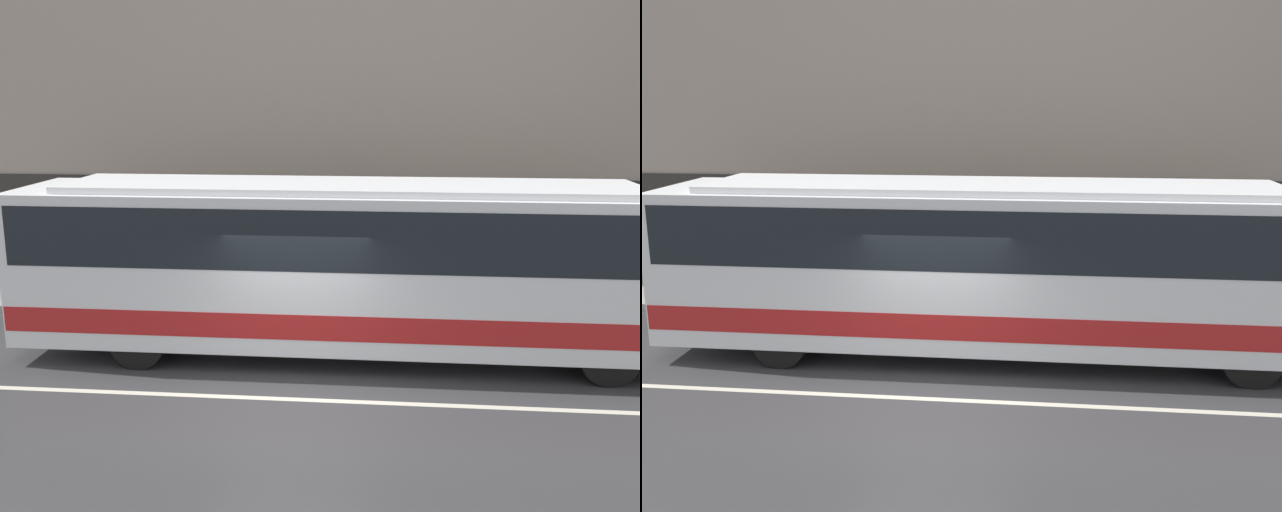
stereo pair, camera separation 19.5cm
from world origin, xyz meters
TOP-DOWN VIEW (x-y plane):
  - ground_plane at (0.00, 0.00)m, footprint 60.00×60.00m
  - sidewalk at (0.00, 5.42)m, footprint 60.00×2.85m
  - building_facade at (0.00, 6.99)m, footprint 60.00×0.35m
  - lane_stripe at (0.00, 0.00)m, footprint 54.00×0.14m
  - transit_bus at (0.82, 2.24)m, footprint 12.17×2.60m

SIDE VIEW (x-z plane):
  - ground_plane at x=0.00m, z-range 0.00..0.00m
  - lane_stripe at x=0.00m, z-range 0.00..0.01m
  - sidewalk at x=0.00m, z-range 0.00..0.16m
  - transit_bus at x=0.82m, z-range 0.21..3.44m
  - building_facade at x=0.00m, z-range -0.21..13.55m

